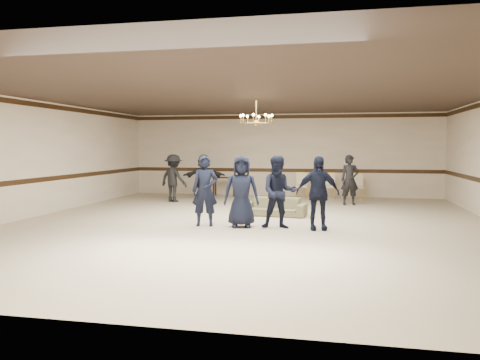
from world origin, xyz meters
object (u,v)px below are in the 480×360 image
Objects in this scene: adult_right at (350,180)px; banquet_chair_right at (357,187)px; boy_d at (318,193)px; adult_mid at (204,177)px; settee at (275,207)px; banquet_chair_mid at (329,186)px; boy_b at (241,192)px; console_table at (225,186)px; boy_a at (205,191)px; boy_c at (279,192)px; chandelier at (256,111)px; banquet_chair_left at (302,186)px; adult_left at (174,178)px.

adult_right reaches higher than banquet_chair_right.
boy_d is at bearing -101.86° from banquet_chair_right.
settee is at bearing 116.62° from adult_mid.
banquet_chair_mid is (-0.71, 1.73, -0.36)m from adult_right.
console_table is at bearing 95.05° from boy_b.
banquet_chair_mid is (1.38, 4.69, 0.22)m from settee.
boy_a is at bearing -118.97° from settee.
console_table reaches higher than settee.
boy_c is at bearing -67.66° from console_table.
chandelier is 1.05× the size of console_table.
chandelier is 5.77m from banquet_chair_left.
banquet_chair_left is at bearing 177.52° from banquet_chair_right.
boy_c is 1.00× the size of boy_d.
boy_a and boy_d have the same top height.
boy_d is 2.48m from settee.
banquet_chair_mid is at bearing -138.18° from adult_left.
boy_a is 1.80m from boy_c.
settee is (0.53, 2.04, -0.60)m from boy_b.
banquet_chair_left is (0.01, 6.73, -0.38)m from boy_c.
boy_c is at bearing -10.23° from boy_a.
adult_right is at bearing -23.26° from console_table.
settee is 1.05× the size of adult_left.
boy_b is at bearing -98.52° from settee.
banquet_chair_right is at bearing 54.87° from boy_b.
banquet_chair_right is at bearing 69.19° from settee.
banquet_chair_left reaches higher than console_table.
banquet_chair_left is (3.39, 1.33, -0.36)m from adult_mid.
boy_a is at bearing 91.04° from adult_mid.
banquet_chair_mid is at bearing 70.61° from chandelier.
banquet_chair_right is (2.01, 6.73, -0.38)m from boy_c.
adult_right is (0.82, 5.00, -0.03)m from boy_d.
banquet_chair_mid is (1.01, 6.73, -0.38)m from boy_c.
adult_mid reaches higher than banquet_chair_right.
boy_a is 5.31m from adult_left.
banquet_chair_right is at bearing 65.29° from boy_c.
adult_left is 1.85× the size of console_table.
chandelier is 0.55× the size of boy_b.
banquet_chair_right is (2.00, 0.00, 0.00)m from banquet_chair_left.
adult_mid is 1.85× the size of console_table.
console_table is (-2.18, 5.38, -2.50)m from chandelier.
boy_b is at bearing 171.94° from boy_c.
boy_a reaches higher than adult_mid.
banquet_chair_mid is (5.29, 2.03, -0.36)m from adult_left.
banquet_chair_mid is 1.00m from banquet_chair_right.
adult_left reaches higher than console_table.
boy_c is 1.82× the size of banquet_chair_mid.
chandelier is at bearing -97.64° from banquet_chair_left.
chandelier reaches higher than settee.
chandelier is 1.00× the size of banquet_chair_right.
banquet_chair_mid is at bearing 79.70° from settee.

